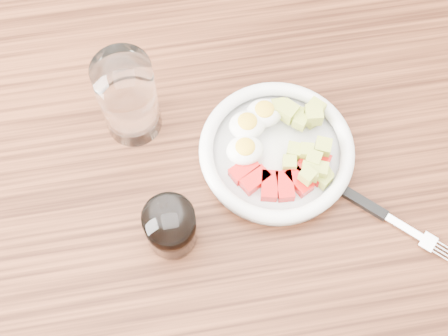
{
  "coord_description": "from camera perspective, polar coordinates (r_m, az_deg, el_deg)",
  "views": [
    {
      "loc": [
        -0.07,
        -0.35,
        1.61
      ],
      "look_at": [
        -0.01,
        0.01,
        0.8
      ],
      "focal_mm": 50.0,
      "sensor_mm": 36.0,
      "label": 1
    }
  ],
  "objects": [
    {
      "name": "ground",
      "position": [
        1.65,
        0.41,
        -11.65
      ],
      "size": [
        4.0,
        4.0,
        0.0
      ],
      "primitive_type": "plane",
      "color": "brown",
      "rests_on": "ground"
    },
    {
      "name": "dining_table",
      "position": [
        1.01,
        0.66,
        -3.46
      ],
      "size": [
        1.5,
        0.9,
        0.77
      ],
      "color": "brown",
      "rests_on": "ground"
    },
    {
      "name": "water_glass",
      "position": [
        0.9,
        -8.76,
        6.36
      ],
      "size": [
        0.08,
        0.08,
        0.15
      ],
      "primitive_type": "cylinder",
      "color": "white",
      "rests_on": "dining_table"
    },
    {
      "name": "fork",
      "position": [
        0.92,
        13.41,
        -3.59
      ],
      "size": [
        0.17,
        0.16,
        0.01
      ],
      "color": "black",
      "rests_on": "dining_table"
    },
    {
      "name": "coffee_glass",
      "position": [
        0.85,
        -4.91,
        -5.4
      ],
      "size": [
        0.07,
        0.07,
        0.08
      ],
      "color": "white",
      "rests_on": "dining_table"
    },
    {
      "name": "bowl",
      "position": [
        0.91,
        4.82,
        1.68
      ],
      "size": [
        0.23,
        0.23,
        0.05
      ],
      "color": "white",
      "rests_on": "dining_table"
    }
  ]
}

